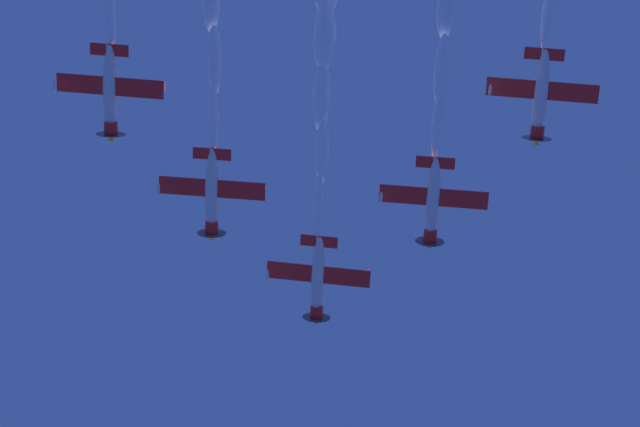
# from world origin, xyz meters

# --- Properties ---
(airplane_lead) EXTENTS (8.23, 8.62, 3.92)m
(airplane_lead) POSITION_xyz_m (-4.86, -2.39, 92.71)
(airplane_lead) COLOR silver
(airplane_left_wingman) EXTENTS (8.27, 8.68, 3.54)m
(airplane_left_wingman) POSITION_xyz_m (-4.73, 10.74, 93.08)
(airplane_left_wingman) COLOR silver
(airplane_right_wingman) EXTENTS (8.33, 8.67, 3.28)m
(airplane_right_wingman) POSITION_xyz_m (-18.09, -4.75, 92.02)
(airplane_right_wingman) COLOR silver
(airplane_outer_left) EXTENTS (8.26, 8.62, 3.79)m
(airplane_outer_left) POSITION_xyz_m (-5.86, 23.71, 93.92)
(airplane_outer_left) COLOR silver
(airplane_outer_right) EXTENTS (8.27, 8.61, 3.78)m
(airplane_outer_right) POSITION_xyz_m (-31.60, -5.43, 93.83)
(airplane_outer_right) COLOR silver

